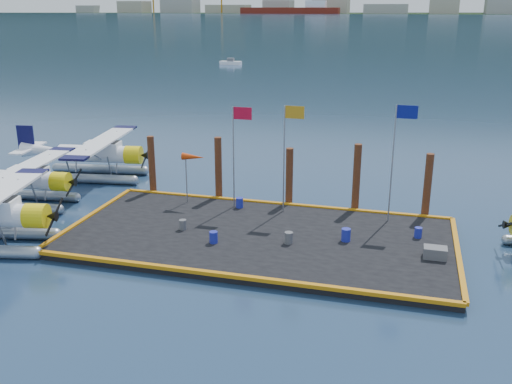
# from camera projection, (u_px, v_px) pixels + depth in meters

# --- Properties ---
(ground) EXTENTS (4000.00, 4000.00, 0.00)m
(ground) POSITION_uv_depth(u_px,v_px,m) (258.00, 241.00, 30.10)
(ground) COLOR navy
(ground) RESTS_ON ground
(dock) EXTENTS (20.00, 10.00, 0.40)m
(dock) POSITION_uv_depth(u_px,v_px,m) (258.00, 238.00, 30.04)
(dock) COLOR black
(dock) RESTS_ON ground
(dock_bumpers) EXTENTS (20.25, 10.25, 0.18)m
(dock_bumpers) POSITION_uv_depth(u_px,v_px,m) (258.00, 233.00, 29.95)
(dock_bumpers) COLOR #C8790B
(dock_bumpers) RESTS_ON dock
(far_backdrop) EXTENTS (3050.00, 2050.00, 810.00)m
(far_backdrop) POSITION_uv_depth(u_px,v_px,m) (506.00, 6.00, 1561.35)
(far_backdrop) COLOR black
(far_backdrop) RESTS_ON ground
(seaplane_b) EXTENTS (8.81, 9.72, 3.44)m
(seaplane_b) POSITION_uv_depth(u_px,v_px,m) (24.00, 182.00, 35.01)
(seaplane_b) COLOR #979DA4
(seaplane_b) RESTS_ON ground
(seaplane_c) EXTENTS (9.61, 10.56, 3.73)m
(seaplane_c) POSITION_uv_depth(u_px,v_px,m) (98.00, 156.00, 40.56)
(seaplane_c) COLOR #979DA4
(seaplane_c) RESTS_ON ground
(drum_0) EXTENTS (0.39, 0.39, 0.55)m
(drum_0) POSITION_uv_depth(u_px,v_px,m) (183.00, 225.00, 30.54)
(drum_0) COLOR #515256
(drum_0) RESTS_ON dock
(drum_1) EXTENTS (0.43, 0.43, 0.60)m
(drum_1) POSITION_uv_depth(u_px,v_px,m) (289.00, 238.00, 28.74)
(drum_1) COLOR #515256
(drum_1) RESTS_ON dock
(drum_2) EXTENTS (0.47, 0.47, 0.66)m
(drum_2) POSITION_uv_depth(u_px,v_px,m) (346.00, 235.00, 29.03)
(drum_2) COLOR #1C249C
(drum_2) RESTS_ON dock
(drum_3) EXTENTS (0.42, 0.42, 0.60)m
(drum_3) POSITION_uv_depth(u_px,v_px,m) (213.00, 237.00, 28.81)
(drum_3) COLOR #1C249C
(drum_3) RESTS_ON dock
(drum_4) EXTENTS (0.39, 0.39, 0.55)m
(drum_4) POSITION_uv_depth(u_px,v_px,m) (418.00, 233.00, 29.47)
(drum_4) COLOR #1C249C
(drum_4) RESTS_ON dock
(drum_5) EXTENTS (0.43, 0.43, 0.60)m
(drum_5) POSITION_uv_depth(u_px,v_px,m) (240.00, 203.00, 33.85)
(drum_5) COLOR #1C249C
(drum_5) RESTS_ON dock
(crate) EXTENTS (1.09, 0.72, 0.54)m
(crate) POSITION_uv_depth(u_px,v_px,m) (435.00, 253.00, 27.08)
(crate) COLOR #515256
(crate) RESTS_ON dock
(flagpole_red) EXTENTS (1.14, 0.08, 6.00)m
(flagpole_red) POSITION_uv_depth(u_px,v_px,m) (237.00, 142.00, 32.78)
(flagpole_red) COLOR gray
(flagpole_red) RESTS_ON dock
(flagpole_yellow) EXTENTS (1.14, 0.08, 6.20)m
(flagpole_yellow) POSITION_uv_depth(u_px,v_px,m) (288.00, 143.00, 32.00)
(flagpole_yellow) COLOR gray
(flagpole_yellow) RESTS_ON dock
(flagpole_blue) EXTENTS (1.14, 0.08, 6.50)m
(flagpole_blue) POSITION_uv_depth(u_px,v_px,m) (397.00, 146.00, 30.46)
(flagpole_blue) COLOR gray
(flagpole_blue) RESTS_ON dock
(windsock) EXTENTS (1.40, 0.44, 3.12)m
(windsock) POSITION_uv_depth(u_px,v_px,m) (193.00, 158.00, 33.83)
(windsock) COLOR gray
(windsock) RESTS_ON dock
(piling_0) EXTENTS (0.44, 0.44, 4.00)m
(piling_0) POSITION_uv_depth(u_px,v_px,m) (152.00, 167.00, 36.54)
(piling_0) COLOR #432413
(piling_0) RESTS_ON ground
(piling_1) EXTENTS (0.44, 0.44, 4.20)m
(piling_1) POSITION_uv_depth(u_px,v_px,m) (218.00, 170.00, 35.39)
(piling_1) COLOR #432413
(piling_1) RESTS_ON ground
(piling_2) EXTENTS (0.44, 0.44, 3.80)m
(piling_2) POSITION_uv_depth(u_px,v_px,m) (289.00, 179.00, 34.34)
(piling_2) COLOR #432413
(piling_2) RESTS_ON ground
(piling_3) EXTENTS (0.44, 0.44, 4.30)m
(piling_3) POSITION_uv_depth(u_px,v_px,m) (356.00, 180.00, 33.27)
(piling_3) COLOR #432413
(piling_3) RESTS_ON ground
(piling_4) EXTENTS (0.44, 0.44, 4.00)m
(piling_4) POSITION_uv_depth(u_px,v_px,m) (427.00, 188.00, 32.32)
(piling_4) COLOR #432413
(piling_4) RESTS_ON ground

